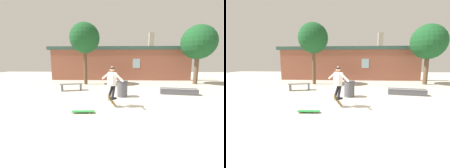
% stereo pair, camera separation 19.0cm
% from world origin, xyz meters
% --- Properties ---
extents(ground_plane, '(40.00, 40.00, 0.00)m').
position_xyz_m(ground_plane, '(0.00, 0.00, 0.00)').
color(ground_plane, '#B2AD9E').
extents(building_backdrop, '(14.66, 0.52, 4.65)m').
position_xyz_m(building_backdrop, '(0.04, 8.77, 1.76)').
color(building_backdrop, '#93513D').
rests_on(building_backdrop, ground_plane).
extents(tree_right, '(2.76, 2.76, 4.84)m').
position_xyz_m(tree_right, '(6.34, 6.45, 3.43)').
color(tree_right, brown).
rests_on(tree_right, ground_plane).
extents(tree_left, '(2.43, 2.43, 5.00)m').
position_xyz_m(tree_left, '(-2.93, 5.97, 3.75)').
color(tree_left, brown).
rests_on(tree_left, ground_plane).
extents(park_bench, '(1.50, 0.84, 0.50)m').
position_xyz_m(park_bench, '(-3.31, 3.23, 0.35)').
color(park_bench, gray).
rests_on(park_bench, ground_plane).
extents(skate_ledge, '(2.10, 0.78, 0.36)m').
position_xyz_m(skate_ledge, '(3.32, 2.33, 0.18)').
color(skate_ledge, '#4C4C51').
rests_on(skate_ledge, ground_plane).
extents(trash_bin, '(0.60, 0.60, 0.88)m').
position_xyz_m(trash_bin, '(0.00, 1.64, 0.46)').
color(trash_bin, '#47474C').
rests_on(trash_bin, ground_plane).
extents(skater, '(0.97, 1.02, 1.38)m').
position_xyz_m(skater, '(-0.50, -0.23, 1.16)').
color(skater, silver).
extents(skateboard_flipping, '(0.38, 0.62, 0.75)m').
position_xyz_m(skateboard_flipping, '(-0.49, -0.16, 0.22)').
color(skateboard_flipping, '#AD894C').
extents(skateboard_resting, '(0.86, 0.27, 0.08)m').
position_xyz_m(skateboard_resting, '(-1.55, -1.04, 0.07)').
color(skateboard_resting, '#237F38').
rests_on(skateboard_resting, ground_plane).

